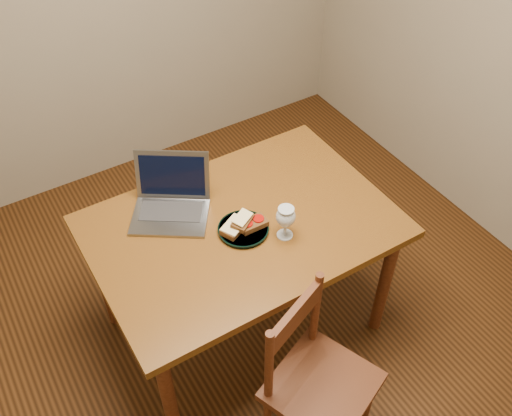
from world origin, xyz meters
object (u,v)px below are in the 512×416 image
table (242,237)px  laptop (171,197)px  milk_glass (285,222)px  chair (318,376)px  plate (243,229)px

table → laptop: bearing=130.6°
milk_glass → laptop: 0.52m
table → chair: 0.68m
plate → laptop: (-0.20, 0.29, 0.05)m
chair → milk_glass: (0.16, 0.49, 0.36)m
plate → table: bearing=66.8°
chair → milk_glass: 0.63m
plate → laptop: bearing=123.9°
laptop → table: bearing=-15.3°
table → plate: (-0.02, -0.04, 0.09)m
milk_glass → laptop: size_ratio=0.37×
chair → plate: bearing=66.4°
plate → milk_glass: 0.19m
laptop → plate: bearing=-22.0°
chair → table: bearing=64.9°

